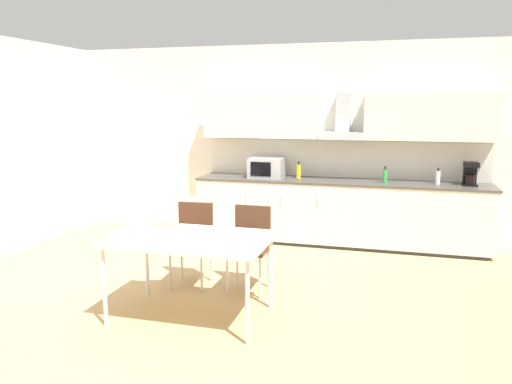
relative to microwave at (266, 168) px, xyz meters
The scene contains 14 objects.
ground_plane 2.83m from the microwave, 88.39° to the right, with size 9.30×8.88×0.02m, color tan.
wall_back 0.52m from the microwave, 78.97° to the left, with size 7.44×0.10×2.75m, color silver.
kitchen_counter 1.18m from the microwave, ahead, with size 3.95×0.68×0.89m.
backsplash_tile 1.08m from the microwave, 17.09° to the left, with size 3.93×0.02×0.52m, color silver.
upper_wall_cabinets 1.26m from the microwave, ahead, with size 3.93×0.40×0.63m.
microwave is the anchor object (origin of this frame).
coffee_maker 2.68m from the microwave, ahead, with size 0.18×0.19×0.30m.
bottle_yellow 0.45m from the microwave, ahead, with size 0.07×0.07×0.24m.
bottle_white 2.29m from the microwave, ahead, with size 0.06×0.06×0.21m.
bottle_green 1.63m from the microwave, ahead, with size 0.06×0.06×0.22m.
dining_table 2.82m from the microwave, 89.70° to the right, with size 1.41×0.89×0.75m.
chair_far_left 2.06m from the microwave, 98.83° to the right, with size 0.42×0.42×0.87m.
chair_far_right 2.06m from the microwave, 80.48° to the right, with size 0.40×0.40×0.87m.
pendant_lamp 2.92m from the microwave, 89.70° to the right, with size 0.32×0.32×0.22m, color silver.
Camera 1 is at (1.65, -4.14, 1.91)m, focal length 35.00 mm.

